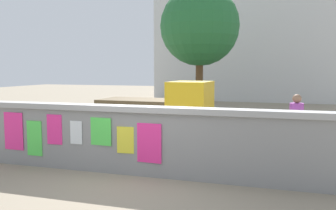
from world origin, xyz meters
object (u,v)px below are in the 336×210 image
Objects in this scene: bicycle_near at (210,145)px; person_walking at (296,120)px; motorcycle at (281,129)px; bicycle_far at (52,139)px; auto_rickshaw_truck at (161,111)px; tree_roadside at (200,26)px.

bicycle_near is 2.24m from person_walking.
bicycle_near is at bearing -159.89° from person_walking.
motorcycle is 1.12× the size of bicycle_far.
bicycle_far is (-5.88, -2.95, -0.10)m from motorcycle.
person_walking reaches higher than motorcycle.
bicycle_near reaches higher than motorcycle.
auto_rickshaw_truck is 0.58× the size of tree_roadside.
bicycle_far is (-4.20, -0.45, 0.00)m from bicycle_near.
tree_roadside is (-0.24, 6.82, 3.43)m from auto_rickshaw_truck.
bicycle_near is (2.04, -2.32, -0.54)m from auto_rickshaw_truck.
bicycle_near is at bearing -75.95° from tree_roadside.
person_walking reaches higher than bicycle_near.
motorcycle is at bearing 101.24° from person_walking.
bicycle_near is at bearing 6.10° from bicycle_far.
tree_roadside is (1.92, 9.59, 3.97)m from bicycle_far.
auto_rickshaw_truck is 4.36m from person_walking.
bicycle_far is at bearing -101.32° from tree_roadside.
bicycle_near is 1.01× the size of bicycle_far.
auto_rickshaw_truck is at bearing 131.40° from bicycle_near.
bicycle_far is 10.55m from tree_roadside.
person_walking is (0.35, -1.76, 0.52)m from motorcycle.
auto_rickshaw_truck is at bearing -177.11° from motorcycle.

